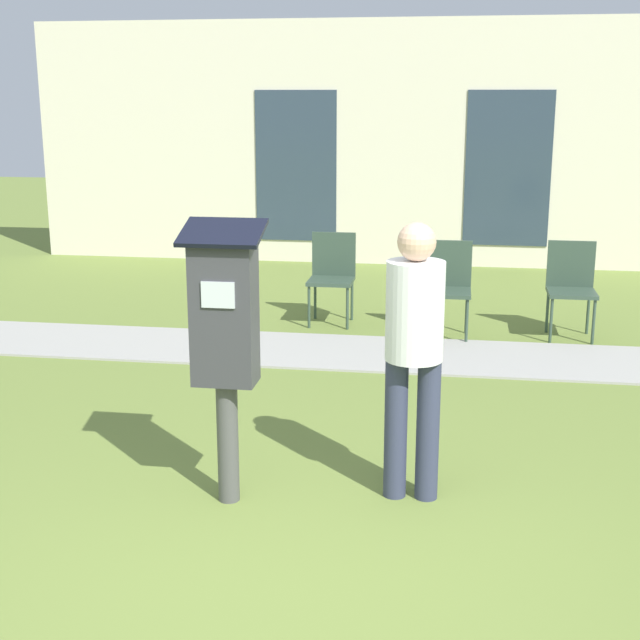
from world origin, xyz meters
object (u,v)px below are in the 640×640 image
object	(u,v)px
person_standing	(414,340)
outdoor_chair_middle	(448,281)
parking_meter	(225,327)
outdoor_chair_left	(332,270)
outdoor_chair_right	(571,281)

from	to	relation	value
person_standing	outdoor_chair_middle	world-z (taller)	person_standing
parking_meter	outdoor_chair_middle	xyz separation A→B (m)	(1.15, 3.81, -0.49)
person_standing	outdoor_chair_left	world-z (taller)	person_standing
person_standing	outdoor_chair_left	bearing A→B (deg)	77.03
person_standing	outdoor_chair_right	world-z (taller)	person_standing
outdoor_chair_right	person_standing	bearing A→B (deg)	-124.97
parking_meter	person_standing	distance (m)	1.04
outdoor_chair_left	outdoor_chair_right	bearing A→B (deg)	-8.97
outdoor_chair_middle	outdoor_chair_right	distance (m)	1.16
parking_meter	outdoor_chair_middle	size ratio (longest dim) A/B	1.77
outdoor_chair_middle	outdoor_chair_right	size ratio (longest dim) A/B	1.00
parking_meter	outdoor_chair_right	xyz separation A→B (m)	(2.31, 3.96, -0.49)
person_standing	outdoor_chair_left	xyz separation A→B (m)	(-1.01, 3.95, -0.40)
outdoor_chair_middle	outdoor_chair_left	bearing A→B (deg)	-173.37
outdoor_chair_left	person_standing	bearing A→B (deg)	-79.90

